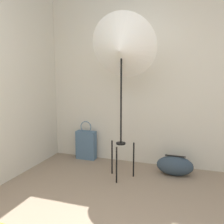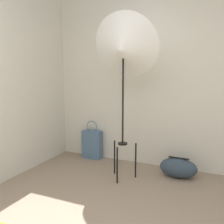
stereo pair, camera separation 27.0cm
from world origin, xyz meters
TOP-DOWN VIEW (x-y plane):
  - wall_back at (0.00, 2.58)m, footprint 8.00×0.05m
  - photo_umbrella at (-0.42, 1.92)m, footprint 0.84×0.50m
  - tote_bag at (-1.16, 2.45)m, footprint 0.31×0.14m
  - duffel_bag at (0.23, 2.24)m, footprint 0.48×0.26m

SIDE VIEW (x-z plane):
  - duffel_bag at x=0.23m, z-range 0.00..0.26m
  - tote_bag at x=-1.16m, z-range -0.07..0.53m
  - wall_back at x=0.00m, z-range 0.00..2.60m
  - photo_umbrella at x=-0.42m, z-range 0.60..2.68m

